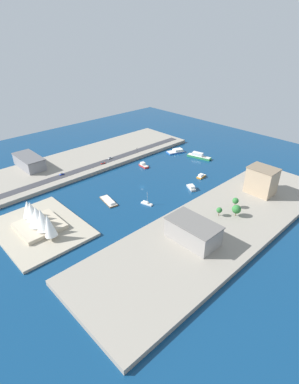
% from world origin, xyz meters
% --- Properties ---
extents(ground_plane, '(440.00, 440.00, 0.00)m').
position_xyz_m(ground_plane, '(0.00, 0.00, 0.00)').
color(ground_plane, navy).
extents(quay_west, '(70.00, 240.00, 3.50)m').
position_xyz_m(quay_west, '(-85.83, 0.00, 1.75)').
color(quay_west, gray).
rests_on(quay_west, ground_plane).
extents(quay_east, '(70.00, 240.00, 3.50)m').
position_xyz_m(quay_east, '(85.83, 0.00, 1.75)').
color(quay_east, gray).
rests_on(quay_east, ground_plane).
extents(peninsula_point, '(71.13, 55.73, 2.00)m').
position_xyz_m(peninsula_point, '(1.64, 98.22, 1.00)').
color(peninsula_point, '#A89E89').
rests_on(peninsula_point, ground_plane).
extents(road_strip, '(9.14, 228.00, 0.15)m').
position_xyz_m(road_strip, '(64.25, 0.00, 3.58)').
color(road_strip, '#38383D').
rests_on(road_strip, quay_east).
extents(water_taxi_orange, '(6.28, 11.76, 3.56)m').
position_xyz_m(water_taxi_orange, '(-25.12, -55.56, 1.32)').
color(water_taxi_orange, orange).
rests_on(water_taxi_orange, ground_plane).
extents(yacht_sleek_gray, '(13.17, 9.71, 4.17)m').
position_xyz_m(yacht_sleek_gray, '(-33.78, -29.83, 1.62)').
color(yacht_sleek_gray, '#999EA3').
rests_on(yacht_sleek_gray, ground_plane).
extents(barge_flat_brown, '(21.61, 10.90, 2.71)m').
position_xyz_m(barge_flat_brown, '(-1.26, 38.57, 1.01)').
color(barge_flat_brown, brown).
rests_on(barge_flat_brown, ground_plane).
extents(sailboat_small_white, '(10.94, 5.73, 11.69)m').
position_xyz_m(sailboat_small_white, '(-25.44, 17.96, 0.97)').
color(sailboat_small_white, white).
rests_on(sailboat_small_white, ground_plane).
extents(ferry_green_doubledeck, '(28.92, 12.69, 6.06)m').
position_xyz_m(ferry_green_doubledeck, '(7.47, -92.75, 2.22)').
color(ferry_green_doubledeck, '#2D8C4C').
rests_on(ferry_green_doubledeck, ground_plane).
extents(tugboat_red, '(13.23, 6.37, 4.27)m').
position_xyz_m(tugboat_red, '(32.32, -31.76, 1.51)').
color(tugboat_red, red).
rests_on(tugboat_red, ground_plane).
extents(catamaran_blue, '(15.45, 21.69, 3.96)m').
position_xyz_m(catamaran_blue, '(35.94, -87.04, 1.52)').
color(catamaran_blue, blue).
rests_on(catamaran_blue, ground_plane).
extents(apartment_midrise_tan, '(23.34, 17.57, 23.38)m').
position_xyz_m(apartment_midrise_tan, '(-82.69, -61.83, 15.22)').
color(apartment_midrise_tan, tan).
rests_on(apartment_midrise_tan, quay_west).
extents(carpark_squat_concrete, '(35.24, 20.24, 14.46)m').
position_xyz_m(carpark_squat_concrete, '(-84.64, 31.05, 10.77)').
color(carpark_squat_concrete, gray).
rests_on(carpark_squat_concrete, quay_west).
extents(warehouse_low_gray, '(40.01, 18.66, 11.93)m').
position_xyz_m(warehouse_low_gray, '(105.60, 58.11, 9.50)').
color(warehouse_low_gray, gray).
rests_on(warehouse_low_gray, quay_east).
extents(hatchback_blue, '(1.96, 4.54, 1.44)m').
position_xyz_m(hatchback_blue, '(66.58, 44.18, 4.37)').
color(hatchback_blue, black).
rests_on(hatchback_blue, road_strip).
extents(van_white, '(1.99, 4.78, 1.48)m').
position_xyz_m(van_white, '(66.54, -13.70, 4.39)').
color(van_white, black).
rests_on(van_white, road_strip).
extents(pickup_red, '(2.03, 4.81, 1.39)m').
position_xyz_m(pickup_red, '(61.12, -0.60, 4.35)').
color(pickup_red, black).
rests_on(pickup_red, road_strip).
extents(traffic_light_waterfront, '(0.36, 0.36, 6.50)m').
position_xyz_m(traffic_light_waterfront, '(58.58, -45.65, 7.85)').
color(traffic_light_waterfront, black).
rests_on(traffic_light_waterfront, quay_east).
extents(opera_landmark, '(44.39, 29.79, 19.81)m').
position_xyz_m(opera_landmark, '(1.57, 98.22, 10.10)').
color(opera_landmark, '#BCAD93').
rests_on(opera_landmark, peninsula_point).
extents(park_tree_cluster, '(14.49, 23.55, 9.20)m').
position_xyz_m(park_tree_cluster, '(-85.28, -16.56, 9.23)').
color(park_tree_cluster, brown).
rests_on(park_tree_cluster, quay_west).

